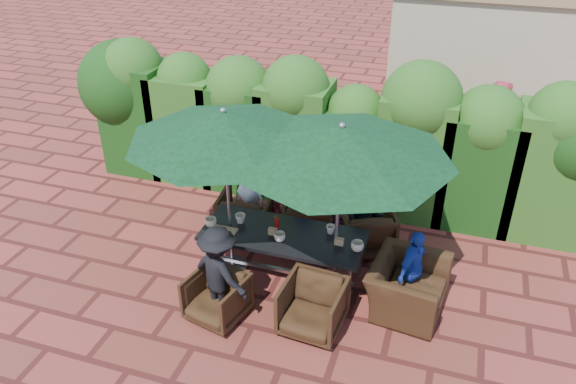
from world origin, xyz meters
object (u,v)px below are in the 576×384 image
(chair_far_mid, at_px, (307,217))
(chair_near_right, at_px, (313,305))
(chair_far_right, at_px, (366,227))
(umbrella_right, at_px, (341,142))
(chair_end_right, at_px, (408,280))
(chair_far_left, at_px, (247,212))
(umbrella_left, at_px, (224,126))
(chair_near_left, at_px, (217,295))
(dining_table, at_px, (283,238))

(chair_far_mid, bearing_deg, chair_near_right, 94.18)
(chair_far_right, distance_m, chair_near_right, 1.88)
(umbrella_right, bearing_deg, chair_end_right, -6.64)
(chair_far_left, bearing_deg, chair_near_right, 126.14)
(umbrella_left, height_order, chair_near_left, umbrella_left)
(chair_far_left, bearing_deg, chair_far_mid, -173.74)
(chair_near_left, bearing_deg, chair_near_right, 21.32)
(dining_table, height_order, chair_end_right, chair_end_right)
(umbrella_right, distance_m, chair_near_left, 2.49)
(umbrella_right, relative_size, chair_far_left, 3.37)
(chair_near_left, distance_m, chair_end_right, 2.45)
(umbrella_right, height_order, chair_far_right, umbrella_right)
(chair_far_right, relative_size, chair_near_right, 1.06)
(chair_near_left, bearing_deg, chair_far_left, 112.80)
(umbrella_left, bearing_deg, chair_far_mid, 51.20)
(chair_near_left, xyz_separation_m, chair_near_right, (1.21, 0.18, 0.03))
(dining_table, distance_m, chair_end_right, 1.73)
(chair_far_mid, xyz_separation_m, chair_near_left, (-0.59, -2.05, -0.03))
(umbrella_left, height_order, umbrella_right, same)
(chair_near_left, bearing_deg, chair_end_right, 35.11)
(dining_table, distance_m, chair_near_left, 1.20)
(chair_far_left, xyz_separation_m, chair_near_right, (1.53, -1.67, -0.04))
(umbrella_right, distance_m, chair_far_right, 2.08)
(dining_table, bearing_deg, chair_near_left, -118.87)
(umbrella_right, bearing_deg, chair_near_left, -140.95)
(umbrella_left, bearing_deg, dining_table, -1.11)
(umbrella_left, height_order, chair_near_right, umbrella_left)
(chair_far_left, bearing_deg, chair_end_right, 154.01)
(umbrella_right, xyz_separation_m, chair_far_mid, (-0.69, 1.01, -1.83))
(chair_far_right, bearing_deg, chair_end_right, 102.18)
(chair_far_left, xyz_separation_m, chair_far_mid, (0.91, 0.20, -0.03))
(chair_far_left, relative_size, chair_end_right, 0.78)
(chair_near_left, relative_size, chair_end_right, 0.66)
(umbrella_left, xyz_separation_m, chair_far_right, (1.74, 1.01, -1.81))
(umbrella_right, distance_m, chair_near_right, 2.03)
(chair_near_right, height_order, chair_end_right, chair_end_right)
(chair_near_left, height_order, chair_near_right, chair_near_right)
(chair_far_left, bearing_deg, chair_far_right, 179.60)
(umbrella_left, bearing_deg, chair_far_left, 95.99)
(chair_far_left, xyz_separation_m, chair_far_right, (1.83, 0.19, -0.01))
(chair_near_left, bearing_deg, chair_far_right, 66.41)
(umbrella_right, distance_m, chair_far_left, 2.54)
(dining_table, distance_m, chair_near_right, 1.10)
(dining_table, distance_m, umbrella_left, 1.73)
(dining_table, xyz_separation_m, chair_far_mid, (0.04, 1.04, -0.29))
(umbrella_left, distance_m, chair_near_right, 2.48)
(umbrella_right, distance_m, chair_end_right, 2.02)
(chair_far_left, bearing_deg, chair_near_left, 93.42)
(chair_far_right, bearing_deg, umbrella_right, 54.67)
(umbrella_right, distance_m, chair_far_mid, 2.20)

